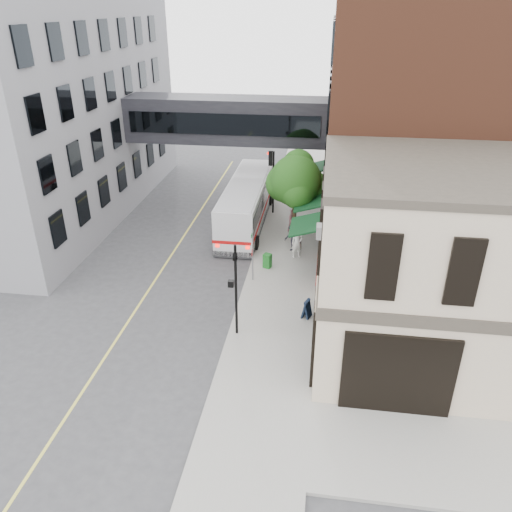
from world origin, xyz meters
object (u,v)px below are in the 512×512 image
(newspaper_box, at_px, (267,261))
(bus, at_px, (247,201))
(pedestrian_b, at_px, (293,220))
(pedestrian_a, at_px, (297,243))
(pedestrian_c, at_px, (293,237))
(sandwich_board, at_px, (307,309))

(newspaper_box, bearing_deg, bus, 129.92)
(bus, relative_size, pedestrian_b, 7.16)
(pedestrian_b, bearing_deg, pedestrian_a, -97.31)
(pedestrian_b, relative_size, pedestrian_c, 0.87)
(pedestrian_c, xyz_separation_m, sandwich_board, (1.20, -7.17, -0.42))
(newspaper_box, bearing_deg, sandwich_board, -41.49)
(pedestrian_a, distance_m, pedestrian_c, 0.87)
(pedestrian_b, height_order, sandwich_board, pedestrian_b)
(pedestrian_c, height_order, sandwich_board, pedestrian_c)
(bus, distance_m, pedestrian_a, 6.23)
(pedestrian_c, relative_size, newspaper_box, 2.10)
(bus, distance_m, newspaper_box, 6.93)
(pedestrian_b, relative_size, newspaper_box, 1.83)
(pedestrian_b, bearing_deg, newspaper_box, -116.41)
(newspaper_box, bearing_deg, pedestrian_a, 65.80)
(pedestrian_b, xyz_separation_m, sandwich_board, (1.44, -10.11, -0.31))
(bus, distance_m, pedestrian_b, 3.55)
(bus, xyz_separation_m, newspaper_box, (2.21, -6.47, -1.10))
(newspaper_box, height_order, sandwich_board, sandwich_board)
(bus, xyz_separation_m, sandwich_board, (4.71, -11.27, -1.05))
(bus, bearing_deg, sandwich_board, -67.33)
(newspaper_box, distance_m, sandwich_board, 5.40)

